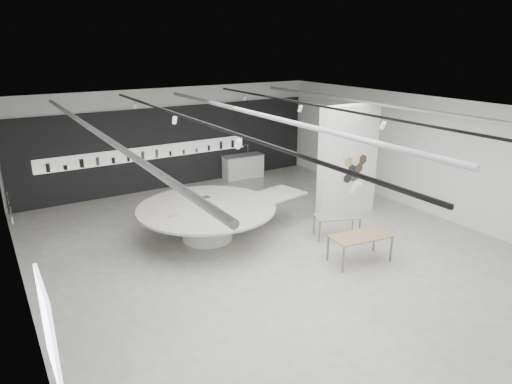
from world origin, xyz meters
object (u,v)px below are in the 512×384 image
kitchen_counter (243,166)px  display_island (210,217)px  partition_column (348,162)px  sample_table_wood (360,237)px  sample_table_stone (337,218)px

kitchen_counter → display_island: bearing=-126.1°
partition_column → sample_table_wood: (-1.94, -2.68, -1.13)m
kitchen_counter → sample_table_stone: bearing=-93.5°
display_island → sample_table_wood: 4.25m
display_island → sample_table_stone: display_island is taller
partition_column → sample_table_stone: 2.19m
display_island → sample_table_wood: bearing=-62.8°
sample_table_stone → sample_table_wood: bearing=-110.0°
display_island → kitchen_counter: (3.93, 4.87, -0.17)m
sample_table_stone → display_island: bearing=150.2°
display_island → kitchen_counter: kitchen_counter is taller
display_island → partition_column: bearing=-19.2°
partition_column → sample_table_wood: 3.50m
partition_column → display_island: 4.77m
partition_column → sample_table_wood: bearing=-125.9°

